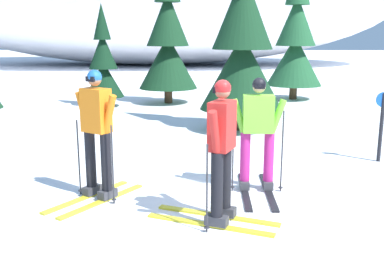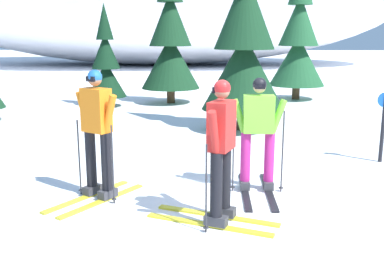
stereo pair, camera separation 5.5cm
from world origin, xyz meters
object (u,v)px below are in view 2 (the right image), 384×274
at_px(pine_tree_center_left, 106,64).
at_px(pine_tree_far_right, 298,40).
at_px(skier_lime_jacket, 258,132).
at_px(skier_orange_jacket, 97,132).
at_px(trail_marker_post, 383,122).
at_px(pine_tree_center, 170,39).
at_px(skier_red_jacket, 221,150).
at_px(pine_tree_center_right, 244,40).

xyz_separation_m(pine_tree_center_left, pine_tree_far_right, (6.47, 1.85, 0.74)).
xyz_separation_m(skier_lime_jacket, pine_tree_far_right, (2.53, 9.96, 1.21)).
bearing_deg(pine_tree_far_right, skier_orange_jacket, -115.13).
height_order(pine_tree_center_left, pine_tree_far_right, pine_tree_far_right).
height_order(skier_orange_jacket, trail_marker_post, skier_orange_jacket).
bearing_deg(trail_marker_post, pine_tree_center, 121.14).
distance_m(skier_red_jacket, skier_lime_jacket, 1.39).
xyz_separation_m(pine_tree_center_right, pine_tree_far_right, (2.38, 5.44, -0.07)).
xyz_separation_m(pine_tree_center, pine_tree_far_right, (4.45, 0.99, -0.02)).
height_order(skier_lime_jacket, pine_tree_center, pine_tree_center).
relative_size(skier_red_jacket, skier_lime_jacket, 1.05).
xyz_separation_m(pine_tree_center, trail_marker_post, (4.41, -7.31, -1.39)).
bearing_deg(pine_tree_center, skier_red_jacket, -82.63).
height_order(skier_orange_jacket, pine_tree_far_right, pine_tree_far_right).
distance_m(skier_orange_jacket, trail_marker_post, 5.23).
distance_m(pine_tree_center, pine_tree_center_right, 4.91).
xyz_separation_m(skier_orange_jacket, pine_tree_center_right, (2.48, 4.91, 1.21)).
height_order(skier_lime_jacket, trail_marker_post, skier_lime_jacket).
xyz_separation_m(skier_lime_jacket, pine_tree_center_right, (0.15, 4.52, 1.28)).
bearing_deg(trail_marker_post, skier_red_jacket, -136.74).
height_order(pine_tree_center, pine_tree_center_right, pine_tree_center_right).
xyz_separation_m(skier_lime_jacket, pine_tree_center, (-1.93, 8.97, 1.23)).
distance_m(pine_tree_center_right, trail_marker_post, 3.97).
xyz_separation_m(pine_tree_center_right, trail_marker_post, (2.34, -2.86, -1.44)).
xyz_separation_m(skier_red_jacket, trail_marker_post, (3.09, 2.91, -0.21)).
distance_m(skier_red_jacket, pine_tree_center_right, 5.95).
relative_size(skier_red_jacket, trail_marker_post, 1.39).
bearing_deg(trail_marker_post, pine_tree_far_right, 89.72).
distance_m(skier_lime_jacket, pine_tree_center, 9.25).
xyz_separation_m(pine_tree_center_left, trail_marker_post, (6.43, -6.45, -0.62)).
height_order(skier_lime_jacket, pine_tree_far_right, pine_tree_far_right).
xyz_separation_m(skier_red_jacket, pine_tree_far_right, (3.13, 11.21, 1.16)).
bearing_deg(skier_red_jacket, pine_tree_center, 97.37).
bearing_deg(trail_marker_post, skier_orange_jacket, -156.99).
xyz_separation_m(skier_lime_jacket, trail_marker_post, (2.49, 1.66, -0.16)).
relative_size(skier_orange_jacket, pine_tree_center_right, 0.36).
distance_m(skier_red_jacket, trail_marker_post, 4.25).
height_order(pine_tree_center_left, trail_marker_post, pine_tree_center_left).
bearing_deg(skier_red_jacket, pine_tree_center_left, 109.61).
distance_m(pine_tree_center_left, pine_tree_center, 2.32).
xyz_separation_m(pine_tree_far_right, trail_marker_post, (-0.04, -8.30, -1.37)).
bearing_deg(skier_orange_jacket, skier_lime_jacket, 9.38).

